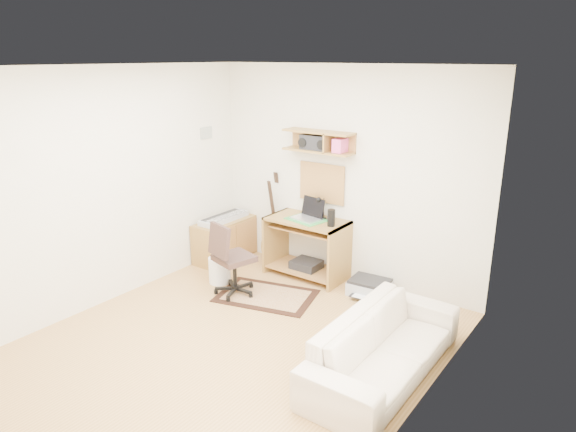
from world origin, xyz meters
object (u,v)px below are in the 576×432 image
Objects in this scene: task_chair at (234,258)px; cabinet at (225,240)px; sofa at (385,337)px; desk at (307,248)px; printer at (370,288)px.

task_chair reaches higher than cabinet.
task_chair is at bearing 78.36° from sofa.
task_chair is 0.99× the size of cabinet.
desk is at bearing 82.93° from task_chair.
task_chair reaches higher than desk.
desk is 2.20m from sofa.
task_chair is 2.16m from sofa.
desk reaches higher than printer.
desk reaches higher than cabinet.
desk is at bearing 8.09° from cabinet.
task_chair is at bearing -41.65° from cabinet.
desk is 1.12× the size of task_chair.
task_chair reaches higher than printer.
task_chair is 1.15m from cabinet.
sofa is at bearing 3.78° from task_chair.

